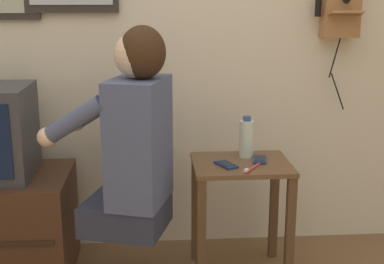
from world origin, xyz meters
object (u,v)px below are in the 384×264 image
wall_phone_antique (341,3)px  toothbrush (252,168)px  water_bottle (246,138)px  cell_phone_held (226,164)px  cell_phone_spare (260,159)px  person (133,137)px

wall_phone_antique → toothbrush: wall_phone_antique is taller
wall_phone_antique → water_bottle: 0.85m
cell_phone_held → water_bottle: (0.12, 0.13, 0.09)m
cell_phone_spare → water_bottle: 0.12m
water_bottle → cell_phone_spare: bearing=-50.2°
cell_phone_held → water_bottle: water_bottle is taller
toothbrush → person: bearing=30.6°
water_bottle → toothbrush: water_bottle is taller
cell_phone_spare → water_bottle: size_ratio=0.66×
wall_phone_antique → water_bottle: size_ratio=3.68×
cell_phone_held → toothbrush: (0.11, -0.07, 0.00)m
water_bottle → toothbrush: size_ratio=1.38×
person → toothbrush: 0.55m
wall_phone_antique → cell_phone_spare: wall_phone_antique is taller
wall_phone_antique → cell_phone_spare: size_ratio=5.59×
toothbrush → wall_phone_antique: bearing=-105.7°
person → cell_phone_held: 0.45m
person → water_bottle: 0.57m
wall_phone_antique → toothbrush: 0.99m
cell_phone_held → cell_phone_spare: size_ratio=1.03×
cell_phone_held → toothbrush: size_ratio=0.93×
wall_phone_antique → cell_phone_spare: 0.91m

